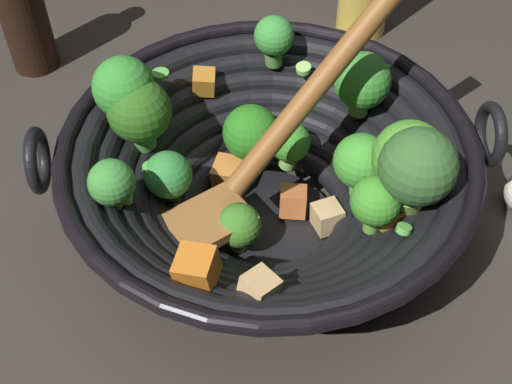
{
  "coord_description": "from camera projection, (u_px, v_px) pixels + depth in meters",
  "views": [
    {
      "loc": [
        0.28,
        -0.27,
        0.48
      ],
      "look_at": [
        -0.02,
        0.0,
        0.03
      ],
      "focal_mm": 47.74,
      "sensor_mm": 36.0,
      "label": 1
    }
  ],
  "objects": [
    {
      "name": "ground_plane",
      "position": [
        267.0,
        225.0,
        0.62
      ],
      "size": [
        4.0,
        4.0,
        0.0
      ],
      "primitive_type": "plane",
      "color": "#332D28"
    },
    {
      "name": "wok",
      "position": [
        270.0,
        170.0,
        0.57
      ],
      "size": [
        0.34,
        0.34,
        0.22
      ],
      "color": "black",
      "rests_on": "ground"
    },
    {
      "name": "soy_sauce_bottle",
      "position": [
        22.0,
        11.0,
        0.73
      ],
      "size": [
        0.05,
        0.05,
        0.17
      ],
      "color": "black",
      "rests_on": "ground"
    }
  ]
}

